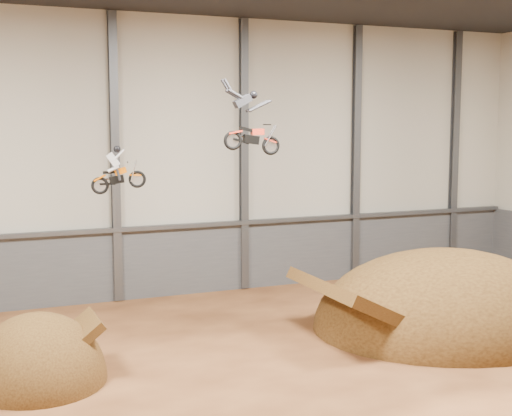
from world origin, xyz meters
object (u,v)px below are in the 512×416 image
at_px(landing_ramp, 445,327).
at_px(fmx_rider_a, 120,166).
at_px(fmx_rider_b, 251,118).
at_px(takeoff_ramp, 38,380).

height_order(landing_ramp, fmx_rider_a, fmx_rider_a).
height_order(fmx_rider_a, fmx_rider_b, fmx_rider_b).
relative_size(fmx_rider_a, fmx_rider_b, 0.67).
xyz_separation_m(takeoff_ramp, landing_ramp, (16.81, -0.12, 0.00)).
distance_m(fmx_rider_a, fmx_rider_b, 5.07).
xyz_separation_m(landing_ramp, fmx_rider_a, (-13.65, 1.15, 7.17)).
distance_m(landing_ramp, fmx_rider_a, 15.46).
bearing_deg(takeoff_ramp, landing_ramp, -0.41).
bearing_deg(fmx_rider_b, takeoff_ramp, -179.53).
bearing_deg(takeoff_ramp, fmx_rider_a, 18.02).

